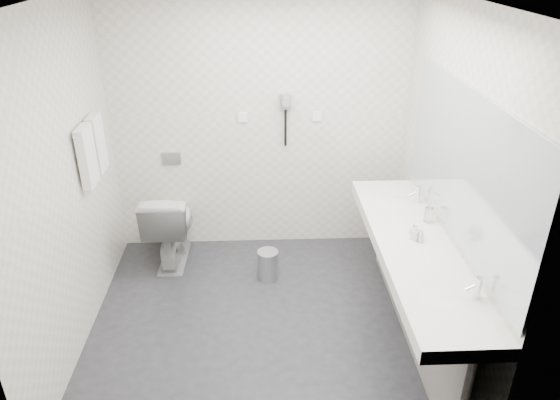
{
  "coord_description": "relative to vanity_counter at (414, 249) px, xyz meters",
  "views": [
    {
      "loc": [
        -0.0,
        -3.36,
        2.83
      ],
      "look_at": [
        0.15,
        0.15,
        1.05
      ],
      "focal_mm": 32.99,
      "sensor_mm": 36.0,
      "label": 1
    }
  ],
  "objects": [
    {
      "name": "floor",
      "position": [
        -1.12,
        0.2,
        -0.8
      ],
      "size": [
        2.8,
        2.8,
        0.0
      ],
      "primitive_type": "plane",
      "color": "#27272C",
      "rests_on": "ground"
    },
    {
      "name": "ceiling",
      "position": [
        -1.12,
        0.2,
        1.7
      ],
      "size": [
        2.8,
        2.8,
        0.0
      ],
      "primitive_type": "plane",
      "rotation": [
        3.14,
        0.0,
        0.0
      ],
      "color": "white",
      "rests_on": "wall_back"
    },
    {
      "name": "wall_back",
      "position": [
        -1.12,
        1.5,
        0.45
      ],
      "size": [
        2.8,
        0.0,
        2.8
      ],
      "primitive_type": "plane",
      "rotation": [
        1.57,
        0.0,
        0.0
      ],
      "color": "silver",
      "rests_on": "floor"
    },
    {
      "name": "wall_front",
      "position": [
        -1.12,
        -1.1,
        0.45
      ],
      "size": [
        2.8,
        0.0,
        2.8
      ],
      "primitive_type": "plane",
      "rotation": [
        -1.57,
        0.0,
        0.0
      ],
      "color": "silver",
      "rests_on": "floor"
    },
    {
      "name": "wall_left",
      "position": [
        -2.52,
        0.2,
        0.45
      ],
      "size": [
        0.0,
        2.6,
        2.6
      ],
      "primitive_type": "plane",
      "rotation": [
        1.57,
        0.0,
        1.57
      ],
      "color": "silver",
      "rests_on": "floor"
    },
    {
      "name": "wall_right",
      "position": [
        0.27,
        0.2,
        0.45
      ],
      "size": [
        0.0,
        2.6,
        2.6
      ],
      "primitive_type": "plane",
      "rotation": [
        1.57,
        0.0,
        -1.57
      ],
      "color": "silver",
      "rests_on": "floor"
    },
    {
      "name": "vanity_counter",
      "position": [
        0.0,
        0.0,
        0.0
      ],
      "size": [
        0.55,
        2.2,
        0.1
      ],
      "primitive_type": "cube",
      "color": "white",
      "rests_on": "floor"
    },
    {
      "name": "vanity_panel",
      "position": [
        0.02,
        0.0,
        -0.42
      ],
      "size": [
        0.03,
        2.15,
        0.75
      ],
      "primitive_type": "cube",
      "color": "gray",
      "rests_on": "floor"
    },
    {
      "name": "vanity_post_far",
      "position": [
        0.05,
        1.04,
        -0.42
      ],
      "size": [
        0.06,
        0.06,
        0.75
      ],
      "primitive_type": "cylinder",
      "color": "silver",
      "rests_on": "floor"
    },
    {
      "name": "mirror",
      "position": [
        0.26,
        0.0,
        0.65
      ],
      "size": [
        0.02,
        2.2,
        1.05
      ],
      "primitive_type": "cube",
      "color": "#B2BCC6",
      "rests_on": "wall_right"
    },
    {
      "name": "basin_near",
      "position": [
        0.0,
        -0.65,
        0.04
      ],
      "size": [
        0.4,
        0.31,
        0.05
      ],
      "primitive_type": "ellipsoid",
      "color": "white",
      "rests_on": "vanity_counter"
    },
    {
      "name": "basin_far",
      "position": [
        0.0,
        0.65,
        0.04
      ],
      "size": [
        0.4,
        0.31,
        0.05
      ],
      "primitive_type": "ellipsoid",
      "color": "white",
      "rests_on": "vanity_counter"
    },
    {
      "name": "faucet_near",
      "position": [
        0.19,
        -0.65,
        0.12
      ],
      "size": [
        0.04,
        0.04,
        0.15
      ],
      "primitive_type": "cylinder",
      "color": "silver",
      "rests_on": "vanity_counter"
    },
    {
      "name": "faucet_far",
      "position": [
        0.19,
        0.65,
        0.12
      ],
      "size": [
        0.04,
        0.04,
        0.15
      ],
      "primitive_type": "cylinder",
      "color": "silver",
      "rests_on": "vanity_counter"
    },
    {
      "name": "soap_bottle_a",
      "position": [
        0.01,
        0.05,
        0.11
      ],
      "size": [
        0.08,
        0.08,
        0.12
      ],
      "primitive_type": "imported",
      "rotation": [
        0.0,
        0.0,
        0.71
      ],
      "color": "white",
      "rests_on": "vanity_counter"
    },
    {
      "name": "soap_bottle_b",
      "position": [
        0.02,
        0.14,
        0.09
      ],
      "size": [
        0.09,
        0.09,
        0.09
      ],
      "primitive_type": "imported",
      "rotation": [
        0.0,
        0.0,
        -0.48
      ],
      "color": "white",
      "rests_on": "vanity_counter"
    },
    {
      "name": "soap_bottle_c",
      "position": [
        0.04,
        0.02,
        0.1
      ],
      "size": [
        0.05,
        0.05,
        0.11
      ],
      "primitive_type": "imported",
      "rotation": [
        0.0,
        0.0,
        0.24
      ],
      "color": "white",
      "rests_on": "vanity_counter"
    },
    {
      "name": "glass_left",
      "position": [
        0.19,
        0.32,
        0.11
      ],
      "size": [
        0.08,
        0.08,
        0.12
      ],
      "primitive_type": "cylinder",
      "rotation": [
        0.0,
        0.0,
        0.22
      ],
      "color": "silver",
      "rests_on": "vanity_counter"
    },
    {
      "name": "toilet",
      "position": [
        -2.0,
        1.17,
        -0.42
      ],
      "size": [
        0.45,
        0.77,
        0.77
      ],
      "primitive_type": "imported",
      "rotation": [
        0.0,
        0.0,
        3.12
      ],
      "color": "white",
      "rests_on": "floor"
    },
    {
      "name": "flush_plate",
      "position": [
        -1.98,
        1.49,
        0.15
      ],
      "size": [
        0.18,
        0.02,
        0.12
      ],
      "primitive_type": "cube",
      "color": "#B2B5BA",
      "rests_on": "wall_back"
    },
    {
      "name": "pedal_bin",
      "position": [
        -1.07,
        0.82,
        -0.66
      ],
      "size": [
        0.24,
        0.24,
        0.27
      ],
      "primitive_type": "cylinder",
      "rotation": [
        0.0,
        0.0,
        -0.26
      ],
      "color": "#B2B5BA",
      "rests_on": "floor"
    },
    {
      "name": "bin_lid",
      "position": [
        -1.07,
        0.82,
        -0.52
      ],
      "size": [
        0.19,
        0.19,
        0.02
      ],
      "primitive_type": "cylinder",
      "color": "#B2B5BA",
      "rests_on": "pedal_bin"
    },
    {
      "name": "towel_rail",
      "position": [
        -2.47,
        0.75,
        0.75
      ],
      "size": [
        0.02,
        0.62,
        0.02
      ],
      "primitive_type": "cylinder",
      "rotation": [
        1.57,
        0.0,
        0.0
      ],
      "color": "silver",
      "rests_on": "wall_left"
    },
    {
      "name": "towel_near",
      "position": [
        -2.46,
        0.61,
        0.53
      ],
      "size": [
        0.07,
        0.24,
        0.48
      ],
      "primitive_type": "cube",
      "color": "white",
      "rests_on": "towel_rail"
    },
    {
      "name": "towel_far",
      "position": [
        -2.46,
        0.89,
        0.53
      ],
      "size": [
        0.07,
        0.24,
        0.48
      ],
      "primitive_type": "cube",
      "color": "white",
      "rests_on": "towel_rail"
    },
    {
      "name": "dryer_cradle",
      "position": [
        -0.88,
        1.47,
        0.7
      ],
      "size": [
        0.1,
        0.04,
        0.14
      ],
      "primitive_type": "cube",
      "color": "gray",
      "rests_on": "wall_back"
    },
    {
      "name": "dryer_barrel",
      "position": [
        -0.88,
        1.4,
        0.73
      ],
      "size": [
        0.08,
        0.14,
        0.08
      ],
      "primitive_type": "cylinder",
      "rotation": [
        1.57,
        0.0,
        0.0
      ],
      "color": "gray",
      "rests_on": "dryer_cradle"
    },
    {
      "name": "dryer_cord",
      "position": [
        -0.88,
        1.46,
        0.45
      ],
      "size": [
        0.02,
        0.02,
        0.35
      ],
      "primitive_type": "cylinder",
      "color": "black",
      "rests_on": "dryer_cradle"
    },
    {
      "name": "switch_plate_a",
      "position": [
        -1.27,
        1.49,
        0.55
      ],
      "size": [
        0.09,
        0.02,
        0.09
      ],
      "primitive_type": "cube",
      "color": "white",
      "rests_on": "wall_back"
    },
    {
      "name": "switch_plate_b",
      "position": [
        -0.57,
        1.49,
        0.55
      ],
      "size": [
        0.09,
        0.02,
        0.09
      ],
      "primitive_type": "cube",
      "color": "white",
      "rests_on": "wall_back"
    }
  ]
}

